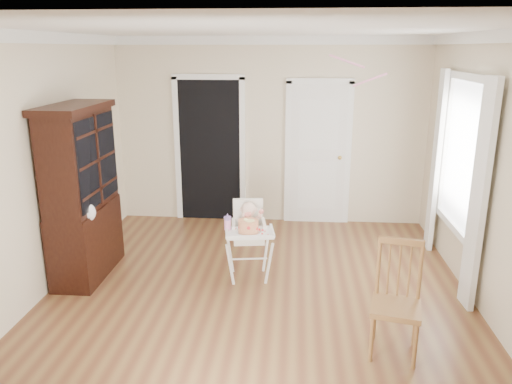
# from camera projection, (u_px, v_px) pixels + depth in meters

# --- Properties ---
(floor) EXTENTS (5.00, 5.00, 0.00)m
(floor) POSITION_uv_depth(u_px,v_px,m) (256.00, 297.00, 5.27)
(floor) COLOR brown
(floor) RESTS_ON ground
(ceiling) EXTENTS (5.00, 5.00, 0.00)m
(ceiling) POSITION_uv_depth(u_px,v_px,m) (257.00, 29.00, 4.52)
(ceiling) COLOR white
(ceiling) RESTS_ON wall_back
(wall_back) EXTENTS (4.50, 0.00, 4.50)m
(wall_back) POSITION_uv_depth(u_px,v_px,m) (270.00, 132.00, 7.29)
(wall_back) COLOR beige
(wall_back) RESTS_ON floor
(wall_left) EXTENTS (0.00, 5.00, 5.00)m
(wall_left) POSITION_uv_depth(u_px,v_px,m) (37.00, 169.00, 5.08)
(wall_left) COLOR beige
(wall_left) RESTS_ON floor
(wall_right) EXTENTS (0.00, 5.00, 5.00)m
(wall_right) POSITION_uv_depth(u_px,v_px,m) (493.00, 178.00, 4.72)
(wall_right) COLOR beige
(wall_right) RESTS_ON floor
(crown_molding) EXTENTS (4.50, 5.00, 0.12)m
(crown_molding) POSITION_uv_depth(u_px,v_px,m) (257.00, 36.00, 4.54)
(crown_molding) COLOR white
(crown_molding) RESTS_ON ceiling
(doorway) EXTENTS (1.06, 0.05, 2.22)m
(doorway) POSITION_uv_depth(u_px,v_px,m) (210.00, 148.00, 7.41)
(doorway) COLOR black
(doorway) RESTS_ON wall_back
(closet_door) EXTENTS (0.96, 0.09, 2.13)m
(closet_door) POSITION_uv_depth(u_px,v_px,m) (318.00, 155.00, 7.30)
(closet_door) COLOR white
(closet_door) RESTS_ON wall_back
(window_right) EXTENTS (0.13, 1.84, 2.30)m
(window_right) POSITION_uv_depth(u_px,v_px,m) (459.00, 166.00, 5.51)
(window_right) COLOR white
(window_right) RESTS_ON wall_right
(high_chair) EXTENTS (0.60, 0.72, 0.92)m
(high_chair) POSITION_uv_depth(u_px,v_px,m) (249.00, 231.00, 5.57)
(high_chair) COLOR white
(high_chair) RESTS_ON floor
(baby) EXTENTS (0.28, 0.21, 0.39)m
(baby) POSITION_uv_depth(u_px,v_px,m) (249.00, 220.00, 5.56)
(baby) COLOR beige
(baby) RESTS_ON high_chair
(cake) EXTENTS (0.28, 0.28, 0.13)m
(cake) POSITION_uv_depth(u_px,v_px,m) (248.00, 226.00, 5.34)
(cake) COLOR silver
(cake) RESTS_ON high_chair
(sippy_cup) EXTENTS (0.08, 0.08, 0.19)m
(sippy_cup) POSITION_uv_depth(u_px,v_px,m) (228.00, 223.00, 5.39)
(sippy_cup) COLOR pink
(sippy_cup) RESTS_ON high_chair
(china_cabinet) EXTENTS (0.52, 1.16, 1.96)m
(china_cabinet) POSITION_uv_depth(u_px,v_px,m) (82.00, 193.00, 5.56)
(china_cabinet) COLOR black
(china_cabinet) RESTS_ON floor
(dining_chair) EXTENTS (0.48, 0.48, 0.99)m
(dining_chair) POSITION_uv_depth(u_px,v_px,m) (396.00, 303.00, 4.22)
(dining_chair) COLOR brown
(dining_chair) RESTS_ON floor
(streamer) EXTENTS (0.39, 0.34, 0.15)m
(streamer) POSITION_uv_depth(u_px,v_px,m) (347.00, 61.00, 5.78)
(streamer) COLOR pink
(streamer) RESTS_ON ceiling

